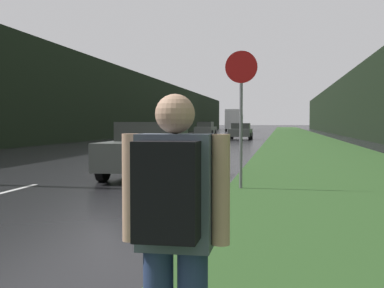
% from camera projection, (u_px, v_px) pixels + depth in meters
% --- Properties ---
extents(grass_verge, '(6.00, 240.00, 0.02)m').
position_uv_depth(grass_verge, '(303.00, 141.00, 39.16)').
color(grass_verge, '#2D5123').
rests_on(grass_verge, ground_plane).
extents(lane_stripe_b, '(0.12, 3.00, 0.01)m').
position_uv_depth(lane_stripe_b, '(0.00, 193.00, 9.98)').
color(lane_stripe_b, silver).
rests_on(lane_stripe_b, ground_plane).
extents(lane_stripe_c, '(0.12, 3.00, 0.01)m').
position_uv_depth(lane_stripe_c, '(114.00, 165.00, 16.85)').
color(lane_stripe_c, silver).
rests_on(lane_stripe_c, ground_plane).
extents(lane_stripe_d, '(0.12, 3.00, 0.01)m').
position_uv_depth(lane_stripe_d, '(163.00, 152.00, 23.73)').
color(lane_stripe_d, silver).
rests_on(lane_stripe_d, ground_plane).
extents(treeline_far_side, '(2.00, 140.00, 6.93)m').
position_uv_depth(treeline_far_side, '(129.00, 104.00, 52.12)').
color(treeline_far_side, black).
rests_on(treeline_far_side, ground_plane).
extents(treeline_near_side, '(2.00, 140.00, 6.70)m').
position_uv_depth(treeline_near_side, '(361.00, 104.00, 47.74)').
color(treeline_near_side, black).
rests_on(treeline_near_side, ground_plane).
extents(stop_sign, '(0.71, 0.07, 3.06)m').
position_uv_depth(stop_sign, '(241.00, 104.00, 10.61)').
color(stop_sign, slate).
rests_on(stop_sign, ground_plane).
extents(hitchhiker_with_backpack, '(0.56, 0.40, 1.62)m').
position_uv_depth(hitchhiker_with_backpack, '(174.00, 229.00, 2.43)').
color(hitchhiker_with_backpack, navy).
rests_on(hitchhiker_with_backpack, ground_plane).
extents(car_passing_near, '(2.00, 4.10, 1.49)m').
position_uv_depth(car_passing_near, '(151.00, 149.00, 13.09)').
color(car_passing_near, '#4C514C').
rests_on(car_passing_near, ground_plane).
extents(car_passing_far, '(1.94, 4.06, 1.43)m').
position_uv_depth(car_passing_far, '(241.00, 131.00, 42.03)').
color(car_passing_far, '#4C514C').
rests_on(car_passing_far, ground_plane).
extents(car_oncoming, '(1.91, 4.52, 1.57)m').
position_uv_depth(car_oncoming, '(206.00, 129.00, 51.93)').
color(car_oncoming, '#4C514C').
rests_on(car_oncoming, ground_plane).
extents(delivery_truck, '(2.60, 8.49, 3.73)m').
position_uv_depth(delivery_truck, '(234.00, 120.00, 83.78)').
color(delivery_truck, gray).
rests_on(delivery_truck, ground_plane).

